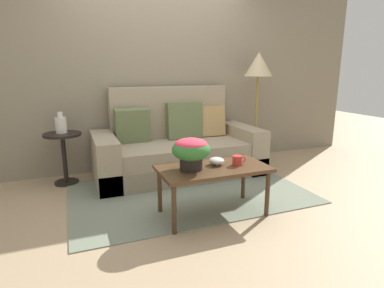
{
  "coord_description": "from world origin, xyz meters",
  "views": [
    {
      "loc": [
        -1.19,
        -3.14,
        1.37
      ],
      "look_at": [
        0.04,
        0.01,
        0.55
      ],
      "focal_mm": 29.83,
      "sensor_mm": 36.0,
      "label": 1
    }
  ],
  "objects_px": {
    "side_table": "(64,149)",
    "snack_bowl": "(217,161)",
    "potted_plant": "(191,150)",
    "coffee_mug": "(238,160)",
    "coffee_table": "(213,172)",
    "floor_lamp": "(258,72)",
    "couch": "(177,149)",
    "table_vase": "(61,124)"
  },
  "relations": [
    {
      "from": "coffee_table",
      "to": "potted_plant",
      "type": "distance_m",
      "value": 0.32
    },
    {
      "from": "couch",
      "to": "potted_plant",
      "type": "height_order",
      "value": "couch"
    },
    {
      "from": "floor_lamp",
      "to": "snack_bowl",
      "type": "bearing_deg",
      "value": -133.74
    },
    {
      "from": "potted_plant",
      "to": "coffee_table",
      "type": "bearing_deg",
      "value": -1.24
    },
    {
      "from": "coffee_mug",
      "to": "table_vase",
      "type": "xyz_separation_m",
      "value": [
        -1.53,
        1.45,
        0.2
      ]
    },
    {
      "from": "couch",
      "to": "side_table",
      "type": "relative_size",
      "value": 3.41
    },
    {
      "from": "coffee_table",
      "to": "table_vase",
      "type": "relative_size",
      "value": 4.09
    },
    {
      "from": "coffee_table",
      "to": "coffee_mug",
      "type": "height_order",
      "value": "coffee_mug"
    },
    {
      "from": "potted_plant",
      "to": "coffee_mug",
      "type": "bearing_deg",
      "value": -4.41
    },
    {
      "from": "coffee_mug",
      "to": "snack_bowl",
      "type": "height_order",
      "value": "coffee_mug"
    },
    {
      "from": "coffee_table",
      "to": "potted_plant",
      "type": "bearing_deg",
      "value": 178.76
    },
    {
      "from": "potted_plant",
      "to": "side_table",
      "type": "bearing_deg",
      "value": 127.47
    },
    {
      "from": "coffee_table",
      "to": "floor_lamp",
      "type": "height_order",
      "value": "floor_lamp"
    },
    {
      "from": "floor_lamp",
      "to": "snack_bowl",
      "type": "relative_size",
      "value": 10.72
    },
    {
      "from": "couch",
      "to": "snack_bowl",
      "type": "distance_m",
      "value": 1.25
    },
    {
      "from": "floor_lamp",
      "to": "coffee_mug",
      "type": "xyz_separation_m",
      "value": [
        -1.09,
        -1.41,
        -0.79
      ]
    },
    {
      "from": "coffee_table",
      "to": "table_vase",
      "type": "xyz_separation_m",
      "value": [
        -1.3,
        1.42,
        0.3
      ]
    },
    {
      "from": "coffee_table",
      "to": "floor_lamp",
      "type": "xyz_separation_m",
      "value": [
        1.33,
        1.38,
        0.89
      ]
    },
    {
      "from": "couch",
      "to": "coffee_table",
      "type": "bearing_deg",
      "value": -93.69
    },
    {
      "from": "couch",
      "to": "coffee_mug",
      "type": "height_order",
      "value": "couch"
    },
    {
      "from": "side_table",
      "to": "snack_bowl",
      "type": "distance_m",
      "value": 1.92
    },
    {
      "from": "floor_lamp",
      "to": "table_vase",
      "type": "xyz_separation_m",
      "value": [
        -2.63,
        0.04,
        -0.59
      ]
    },
    {
      "from": "snack_bowl",
      "to": "coffee_table",
      "type": "bearing_deg",
      "value": -139.89
    },
    {
      "from": "coffee_table",
      "to": "potted_plant",
      "type": "xyz_separation_m",
      "value": [
        -0.22,
        0.0,
        0.23
      ]
    },
    {
      "from": "couch",
      "to": "potted_plant",
      "type": "bearing_deg",
      "value": -103.25
    },
    {
      "from": "coffee_table",
      "to": "snack_bowl",
      "type": "bearing_deg",
      "value": 40.11
    },
    {
      "from": "side_table",
      "to": "floor_lamp",
      "type": "relative_size",
      "value": 0.39
    },
    {
      "from": "couch",
      "to": "side_table",
      "type": "distance_m",
      "value": 1.39
    },
    {
      "from": "couch",
      "to": "coffee_mug",
      "type": "distance_m",
      "value": 1.34
    },
    {
      "from": "couch",
      "to": "floor_lamp",
      "type": "relative_size",
      "value": 1.34
    },
    {
      "from": "floor_lamp",
      "to": "potted_plant",
      "type": "xyz_separation_m",
      "value": [
        -1.55,
        -1.37,
        -0.66
      ]
    },
    {
      "from": "couch",
      "to": "floor_lamp",
      "type": "bearing_deg",
      "value": 4.23
    },
    {
      "from": "couch",
      "to": "snack_bowl",
      "type": "xyz_separation_m",
      "value": [
        -0.03,
        -1.24,
        0.18
      ]
    },
    {
      "from": "side_table",
      "to": "coffee_mug",
      "type": "xyz_separation_m",
      "value": [
        1.53,
        -1.44,
        0.09
      ]
    },
    {
      "from": "floor_lamp",
      "to": "coffee_table",
      "type": "bearing_deg",
      "value": -133.97
    },
    {
      "from": "table_vase",
      "to": "floor_lamp",
      "type": "bearing_deg",
      "value": -0.95
    },
    {
      "from": "side_table",
      "to": "snack_bowl",
      "type": "bearing_deg",
      "value": -45.28
    },
    {
      "from": "coffee_mug",
      "to": "couch",
      "type": "bearing_deg",
      "value": 96.63
    },
    {
      "from": "potted_plant",
      "to": "coffee_mug",
      "type": "height_order",
      "value": "potted_plant"
    },
    {
      "from": "coffee_table",
      "to": "snack_bowl",
      "type": "distance_m",
      "value": 0.11
    },
    {
      "from": "coffee_table",
      "to": "coffee_mug",
      "type": "xyz_separation_m",
      "value": [
        0.24,
        -0.03,
        0.1
      ]
    },
    {
      "from": "side_table",
      "to": "snack_bowl",
      "type": "relative_size",
      "value": 4.2
    }
  ]
}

